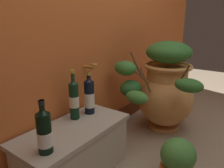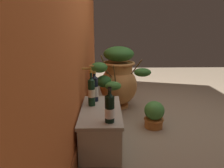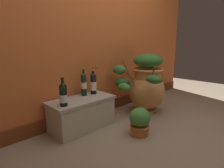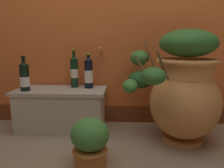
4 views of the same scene
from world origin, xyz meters
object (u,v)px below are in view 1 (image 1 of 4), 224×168
object	(u,v)px
terracotta_urn	(165,88)
wine_bottle_right	(74,99)
wine_bottle_left	(44,131)
potted_shrub	(177,161)
wine_bottle_middle	(89,96)

from	to	relation	value
terracotta_urn	wine_bottle_right	bearing A→B (deg)	160.83
wine_bottle_left	potted_shrub	xyz separation A→B (m)	(0.62, -0.51, -0.33)
wine_bottle_left	potted_shrub	size ratio (longest dim) A/B	0.95
terracotta_urn	potted_shrub	bearing A→B (deg)	-149.80
wine_bottle_left	wine_bottle_right	world-z (taller)	wine_bottle_right
wine_bottle_left	potted_shrub	distance (m)	0.87
wine_bottle_middle	wine_bottle_right	bearing A→B (deg)	170.11
wine_bottle_middle	wine_bottle_right	distance (m)	0.14
terracotta_urn	potted_shrub	world-z (taller)	terracotta_urn
wine_bottle_middle	potted_shrub	distance (m)	0.75
terracotta_urn	wine_bottle_right	distance (m)	0.94
wine_bottle_middle	wine_bottle_right	world-z (taller)	wine_bottle_right
wine_bottle_left	wine_bottle_middle	xyz separation A→B (m)	(0.52, 0.15, 0.01)
wine_bottle_right	potted_shrub	bearing A→B (deg)	-70.79
wine_bottle_middle	wine_bottle_left	bearing A→B (deg)	-164.03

